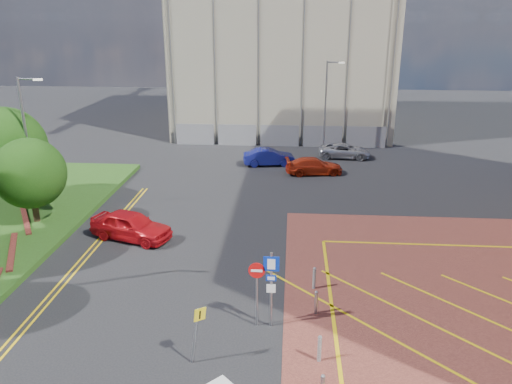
# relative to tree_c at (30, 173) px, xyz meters

# --- Properties ---
(ground) EXTENTS (140.00, 140.00, 0.00)m
(ground) POSITION_rel_tree_c_xyz_m (13.50, -10.00, -3.19)
(ground) COLOR black
(ground) RESTS_ON ground
(tree_c) EXTENTS (4.00, 4.00, 4.90)m
(tree_c) POSITION_rel_tree_c_xyz_m (0.00, 0.00, 0.00)
(tree_c) COLOR #3D2B1C
(tree_c) RESTS_ON grass_bed
(tree_d) EXTENTS (5.00, 5.00, 6.08)m
(tree_d) POSITION_rel_tree_c_xyz_m (-3.00, 3.00, 0.68)
(tree_d) COLOR #3D2B1C
(tree_d) RESTS_ON grass_bed
(lamp_left_far) EXTENTS (1.53, 0.16, 8.00)m
(lamp_left_far) POSITION_rel_tree_c_xyz_m (-0.92, 2.00, 1.47)
(lamp_left_far) COLOR #9EA0A8
(lamp_left_far) RESTS_ON grass_bed
(lamp_back) EXTENTS (1.53, 0.16, 8.00)m
(lamp_back) POSITION_rel_tree_c_xyz_m (17.58, 18.00, 1.17)
(lamp_back) COLOR #9EA0A8
(lamp_back) RESTS_ON ground
(sign_cluster) EXTENTS (1.17, 0.12, 3.20)m
(sign_cluster) POSITION_rel_tree_c_xyz_m (13.80, -9.02, -1.24)
(sign_cluster) COLOR #9EA0A8
(sign_cluster) RESTS_ON ground
(warning_sign) EXTENTS (0.61, 0.39, 2.25)m
(warning_sign) POSITION_rel_tree_c_xyz_m (11.56, -11.41, -1.76)
(warning_sign) COLOR #9EA0A8
(warning_sign) RESTS_ON ground
(bollard_row) EXTENTS (0.14, 11.14, 0.90)m
(bollard_row) POSITION_rel_tree_c_xyz_m (15.80, -11.67, -2.72)
(bollard_row) COLOR #9EA0A8
(bollard_row) RESTS_ON forecourt
(construction_building) EXTENTS (21.20, 19.20, 22.00)m
(construction_building) POSITION_rel_tree_c_xyz_m (13.50, 30.00, 7.81)
(construction_building) COLOR #9E9781
(construction_building) RESTS_ON ground
(construction_fence) EXTENTS (21.60, 0.06, 2.00)m
(construction_fence) POSITION_rel_tree_c_xyz_m (14.50, 20.00, -2.19)
(construction_fence) COLOR gray
(construction_fence) RESTS_ON ground
(car_red_left) EXTENTS (4.91, 3.18, 1.56)m
(car_red_left) POSITION_rel_tree_c_xyz_m (6.03, -1.35, -2.41)
(car_red_left) COLOR red
(car_red_left) RESTS_ON ground
(car_blue_back) EXTENTS (4.35, 2.07, 1.38)m
(car_blue_back) POSITION_rel_tree_c_xyz_m (12.83, 13.57, -2.51)
(car_blue_back) COLOR navy
(car_blue_back) RESTS_ON ground
(car_red_back) EXTENTS (4.60, 2.42, 1.27)m
(car_red_back) POSITION_rel_tree_c_xyz_m (16.42, 11.40, -2.56)
(car_red_back) COLOR #A6230E
(car_red_back) RESTS_ON ground
(car_silver_back) EXTENTS (4.57, 2.34, 1.23)m
(car_silver_back) POSITION_rel_tree_c_xyz_m (19.21, 16.31, -2.58)
(car_silver_back) COLOR #AAAAB1
(car_silver_back) RESTS_ON ground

